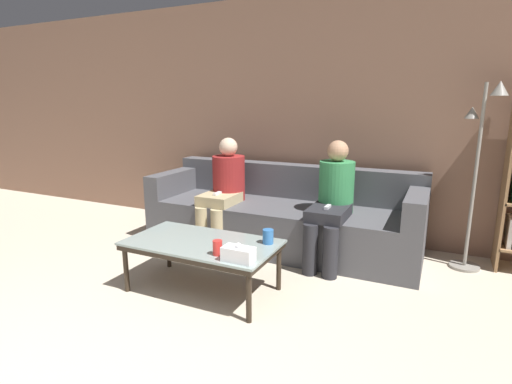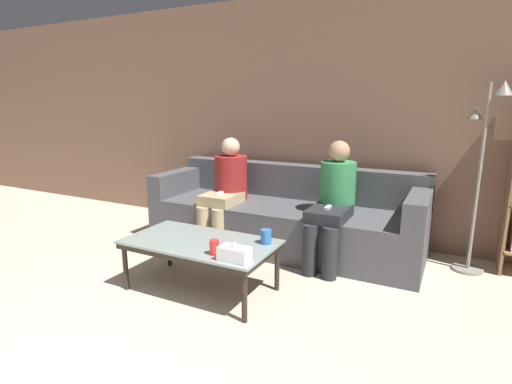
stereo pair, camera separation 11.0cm
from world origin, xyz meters
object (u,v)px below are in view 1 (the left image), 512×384
(coffee_table, at_px, (202,246))
(tissue_box, at_px, (238,254))
(cup_near_left, at_px, (268,236))
(cup_near_right, at_px, (218,248))
(standing_lamp, at_px, (480,158))
(seated_person_left_end, at_px, (224,187))
(couch, at_px, (282,217))
(seated_person_mid_left, at_px, (332,199))

(coffee_table, distance_m, tissue_box, 0.51)
(cup_near_left, xyz_separation_m, cup_near_right, (-0.23, -0.37, -0.00))
(standing_lamp, bearing_deg, tissue_box, -132.30)
(coffee_table, distance_m, standing_lamp, 2.48)
(cup_near_left, distance_m, seated_person_left_end, 1.24)
(couch, relative_size, tissue_box, 12.60)
(coffee_table, xyz_separation_m, cup_near_left, (0.49, 0.18, 0.10))
(cup_near_left, bearing_deg, couch, 105.72)
(coffee_table, height_order, standing_lamp, standing_lamp)
(couch, relative_size, cup_near_right, 25.51)
(coffee_table, distance_m, cup_near_right, 0.33)
(seated_person_left_end, relative_size, seated_person_mid_left, 0.98)
(couch, xyz_separation_m, seated_person_left_end, (-0.58, -0.20, 0.31))
(cup_near_left, bearing_deg, tissue_box, -96.23)
(coffee_table, xyz_separation_m, standing_lamp, (1.94, 1.41, 0.64))
(standing_lamp, xyz_separation_m, seated_person_left_end, (-2.33, -0.37, -0.40))
(couch, height_order, coffee_table, couch)
(tissue_box, bearing_deg, cup_near_left, 83.77)
(coffee_table, xyz_separation_m, cup_near_right, (0.26, -0.19, 0.09))
(cup_near_right, distance_m, seated_person_mid_left, 1.32)
(cup_near_right, bearing_deg, seated_person_mid_left, 67.23)
(couch, relative_size, coffee_table, 2.34)
(cup_near_left, height_order, standing_lamp, standing_lamp)
(cup_near_left, distance_m, tissue_box, 0.41)
(cup_near_right, relative_size, standing_lamp, 0.07)
(tissue_box, relative_size, standing_lamp, 0.13)
(couch, height_order, standing_lamp, standing_lamp)
(standing_lamp, bearing_deg, cup_near_left, -139.58)
(tissue_box, distance_m, seated_person_left_end, 1.53)
(cup_near_right, bearing_deg, seated_person_left_end, 117.66)
(standing_lamp, height_order, seated_person_left_end, standing_lamp)
(coffee_table, bearing_deg, tissue_box, -27.20)
(cup_near_left, distance_m, standing_lamp, 1.98)
(cup_near_left, distance_m, seated_person_mid_left, 0.90)
(cup_near_right, bearing_deg, cup_near_left, 58.14)
(standing_lamp, bearing_deg, seated_person_mid_left, -161.47)
(cup_near_left, xyz_separation_m, standing_lamp, (1.45, 1.23, 0.54))
(cup_near_right, relative_size, tissue_box, 0.49)
(cup_near_right, xyz_separation_m, seated_person_mid_left, (0.51, 1.21, 0.14))
(seated_person_left_end, xyz_separation_m, seated_person_mid_left, (1.16, -0.02, 0.00))
(cup_near_right, xyz_separation_m, standing_lamp, (1.68, 1.60, 0.54))
(seated_person_left_end, bearing_deg, seated_person_mid_left, -1.15)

